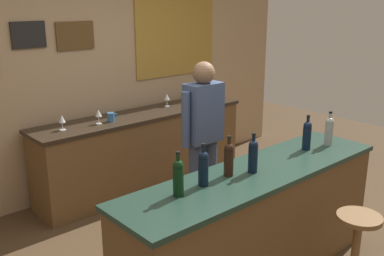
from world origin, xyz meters
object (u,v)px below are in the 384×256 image
at_px(wine_bottle_c, 229,158).
at_px(wine_bottle_f, 329,130).
at_px(bartender, 203,133).
at_px(wine_bottle_d, 253,155).
at_px(bar_stool, 356,243).
at_px(wine_glass_a, 62,119).
at_px(coffee_mug, 111,117).
at_px(wine_glass_c, 167,97).
at_px(wine_glass_d, 213,92).
at_px(wine_bottle_a, 178,176).
at_px(wine_bottle_e, 307,134).
at_px(wine_glass_b, 98,114).
at_px(wine_bottle_b, 203,167).

xyz_separation_m(wine_bottle_c, wine_bottle_f, (1.17, -0.10, 0.00)).
distance_m(bartender, wine_bottle_d, 1.00).
xyz_separation_m(bar_stool, wine_bottle_c, (-0.59, 0.74, 0.60)).
height_order(wine_glass_a, coffee_mug, wine_glass_a).
height_order(wine_glass_a, wine_glass_c, same).
xyz_separation_m(bar_stool, wine_glass_d, (1.12, 2.65, 0.55)).
height_order(wine_bottle_d, wine_glass_d, wine_bottle_d).
relative_size(wine_glass_a, wine_glass_d, 1.00).
height_order(wine_bottle_a, wine_bottle_f, same).
xyz_separation_m(wine_bottle_e, wine_glass_a, (-1.28, 1.99, -0.05)).
relative_size(wine_bottle_d, wine_glass_c, 1.97).
xyz_separation_m(wine_bottle_c, wine_bottle_d, (0.18, -0.07, 0.00)).
bearing_deg(wine_glass_d, wine_bottle_a, -138.70).
distance_m(wine_bottle_c, wine_glass_b, 1.92).
height_order(wine_bottle_d, wine_glass_a, wine_bottle_d).
height_order(wine_bottle_d, wine_glass_c, wine_bottle_d).
relative_size(wine_bottle_b, wine_glass_a, 1.97).
height_order(bartender, wine_bottle_b, bartender).
xyz_separation_m(wine_bottle_c, wine_glass_d, (1.70, 1.91, -0.05)).
height_order(wine_bottle_b, wine_glass_a, wine_bottle_b).
distance_m(wine_bottle_a, wine_bottle_b, 0.23).
bearing_deg(wine_glass_b, wine_bottle_e, -65.63).
bearing_deg(wine_glass_b, bartender, -64.56).
bearing_deg(coffee_mug, wine_bottle_a, -109.24).
xyz_separation_m(wine_bottle_f, wine_glass_c, (-0.11, 2.15, -0.05)).
bearing_deg(wine_bottle_f, bartender, 123.51).
bearing_deg(wine_glass_d, wine_bottle_b, -135.64).
bearing_deg(wine_bottle_e, wine_bottle_b, 178.38).
bearing_deg(bar_stool, wine_bottle_c, 128.34).
height_order(wine_bottle_b, wine_glass_b, wine_bottle_b).
distance_m(bar_stool, wine_bottle_b, 1.27).
relative_size(wine_bottle_d, wine_glass_b, 1.97).
xyz_separation_m(bartender, wine_glass_c, (0.52, 1.21, 0.07)).
bearing_deg(bartender, wine_bottle_e, -66.94).
xyz_separation_m(wine_bottle_e, wine_glass_d, (0.78, 1.95, -0.05)).
relative_size(wine_bottle_b, wine_glass_d, 1.97).
bearing_deg(coffee_mug, bar_stool, -81.36).
relative_size(wine_bottle_c, wine_glass_d, 1.97).
xyz_separation_m(bar_stool, wine_bottle_f, (0.58, 0.65, 0.60)).
bearing_deg(wine_bottle_d, wine_bottle_a, 175.19).
distance_m(wine_glass_b, coffee_mug, 0.16).
distance_m(wine_bottle_f, coffee_mug, 2.24).
relative_size(bar_stool, coffee_mug, 5.44).
bearing_deg(wine_glass_d, wine_bottle_d, -127.42).
relative_size(wine_bottle_c, wine_bottle_e, 1.00).
bearing_deg(coffee_mug, wine_glass_b, 179.19).
bearing_deg(wine_glass_b, coffee_mug, -0.81).
bearing_deg(bartender, coffee_mug, 108.67).
bearing_deg(wine_bottle_b, wine_glass_b, 81.35).
distance_m(wine_bottle_f, wine_glass_a, 2.56).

